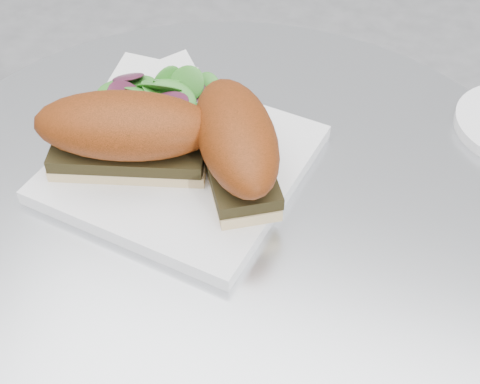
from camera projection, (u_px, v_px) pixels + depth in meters
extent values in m
cylinder|color=silver|center=(224.00, 215.00, 0.67)|extent=(0.70, 0.70, 0.02)
cube|color=white|center=(182.00, 163.00, 0.70)|extent=(0.27, 0.27, 0.02)
cube|color=beige|center=(130.00, 159.00, 0.68)|extent=(0.17, 0.10, 0.01)
cube|color=black|center=(129.00, 149.00, 0.67)|extent=(0.16, 0.10, 0.01)
ellipsoid|color=maroon|center=(125.00, 125.00, 0.65)|extent=(0.20, 0.12, 0.06)
cube|color=beige|center=(236.00, 169.00, 0.67)|extent=(0.12, 0.15, 0.01)
cube|color=black|center=(236.00, 159.00, 0.66)|extent=(0.12, 0.15, 0.01)
ellipsoid|color=maroon|center=(236.00, 135.00, 0.64)|extent=(0.15, 0.18, 0.06)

